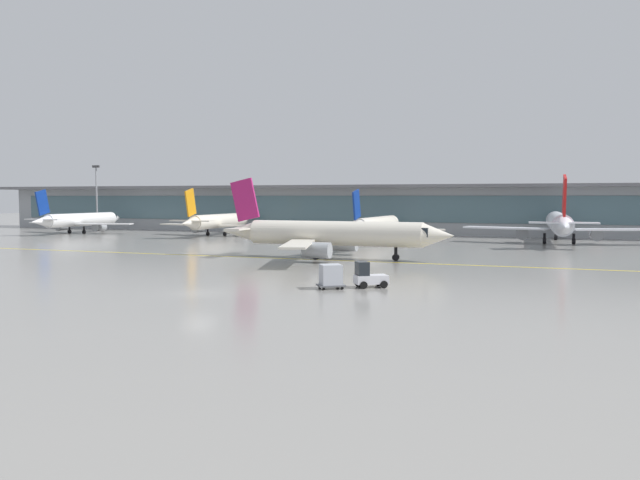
# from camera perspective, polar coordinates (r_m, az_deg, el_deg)

# --- Properties ---
(ground_plane) EXTENTS (400.00, 400.00, 0.00)m
(ground_plane) POSITION_cam_1_polar(r_m,az_deg,el_deg) (49.94, -10.65, -4.63)
(ground_plane) COLOR gray
(taxiway_centreline_stripe) EXTENTS (110.00, 1.32, 0.01)m
(taxiway_centreline_stripe) POSITION_cam_1_polar(r_m,az_deg,el_deg) (74.26, 0.87, -1.79)
(taxiway_centreline_stripe) COLOR yellow
(taxiway_centreline_stripe) RESTS_ON ground_plane
(terminal_concourse) EXTENTS (198.68, 11.00, 9.60)m
(terminal_concourse) POSITION_cam_1_polar(r_m,az_deg,el_deg) (127.86, 8.44, 2.75)
(terminal_concourse) COLOR #9EA3A8
(terminal_concourse) RESTS_ON ground_plane
(gate_airplane_0) EXTENTS (24.37, 26.13, 8.68)m
(gate_airplane_0) POSITION_cam_1_polar(r_m,az_deg,el_deg) (138.06, -20.41, 1.66)
(gate_airplane_0) COLOR white
(gate_airplane_0) RESTS_ON ground_plane
(gate_airplane_1) EXTENTS (24.63, 26.41, 8.77)m
(gate_airplane_1) POSITION_cam_1_polar(r_m,az_deg,el_deg) (122.93, -8.90, 1.63)
(gate_airplane_1) COLOR silver
(gate_airplane_1) RESTS_ON ground_plane
(gate_airplane_2) EXTENTS (23.86, 25.67, 8.51)m
(gate_airplane_2) POSITION_cam_1_polar(r_m,az_deg,el_deg) (109.17, 4.98, 1.35)
(gate_airplane_2) COLOR silver
(gate_airplane_2) RESTS_ON ground_plane
(gate_airplane_3) EXTENTS (29.19, 31.38, 10.40)m
(gate_airplane_3) POSITION_cam_1_polar(r_m,az_deg,el_deg) (107.31, 20.36, 1.38)
(gate_airplane_3) COLOR silver
(gate_airplane_3) RESTS_ON ground_plane
(taxiing_regional_jet) EXTENTS (29.03, 27.08, 9.64)m
(taxiing_regional_jet) POSITION_cam_1_polar(r_m,az_deg,el_deg) (76.05, 1.09, 0.52)
(taxiing_regional_jet) COLOR silver
(taxiing_regional_jet) RESTS_ON ground_plane
(baggage_tug) EXTENTS (2.94, 2.62, 2.10)m
(baggage_tug) POSITION_cam_1_polar(r_m,az_deg,el_deg) (52.14, 4.30, -3.23)
(baggage_tug) COLOR silver
(baggage_tug) RESTS_ON ground_plane
(cargo_dolly_lead) EXTENTS (2.63, 2.49, 1.94)m
(cargo_dolly_lead) POSITION_cam_1_polar(r_m,az_deg,el_deg) (51.25, 0.96, -3.16)
(cargo_dolly_lead) COLOR #595B60
(cargo_dolly_lead) RESTS_ON ground_plane
(apron_light_mast_0) EXTENTS (1.80, 0.36, 14.13)m
(apron_light_mast_0) POSITION_cam_1_polar(r_m,az_deg,el_deg) (149.74, -19.14, 3.82)
(apron_light_mast_0) COLOR gray
(apron_light_mast_0) RESTS_ON ground_plane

